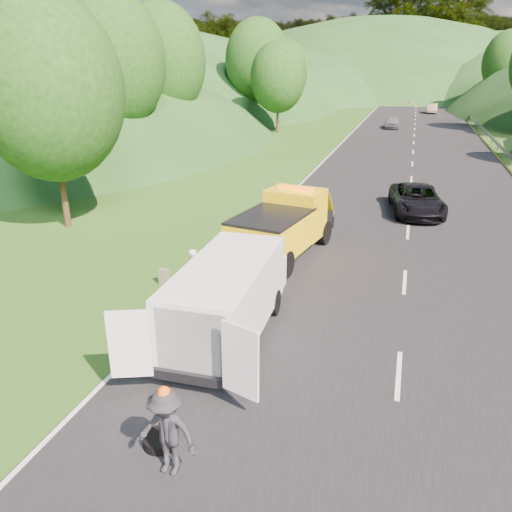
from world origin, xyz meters
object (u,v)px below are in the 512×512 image
(tow_truck, at_px, (284,225))
(white_van, at_px, (229,295))
(suitcase, at_px, (164,277))
(worker, at_px, (170,471))
(passing_suv, at_px, (415,213))
(woman, at_px, (196,297))
(child, at_px, (225,327))
(spare_tire, at_px, (161,445))

(tow_truck, xyz_separation_m, white_van, (0.10, -6.84, 0.01))
(tow_truck, relative_size, suitcase, 11.13)
(tow_truck, xyz_separation_m, worker, (0.75, -12.01, -1.29))
(passing_suv, bearing_deg, white_van, -117.08)
(tow_truck, relative_size, woman, 3.84)
(child, relative_size, spare_tire, 1.47)
(worker, bearing_deg, passing_suv, 80.55)
(white_van, bearing_deg, child, 123.75)
(tow_truck, xyz_separation_m, passing_suv, (5.14, 7.99, -1.29))
(white_van, distance_m, woman, 3.17)
(white_van, height_order, suitcase, white_van)
(white_van, bearing_deg, tow_truck, 89.11)
(white_van, bearing_deg, passing_suv, 69.49)
(passing_suv, bearing_deg, tow_truck, -131.08)
(tow_truck, distance_m, spare_tire, 11.49)
(woman, xyz_separation_m, passing_suv, (7.00, 12.71, 0.00))
(white_van, bearing_deg, woman, 130.90)
(woman, xyz_separation_m, worker, (2.61, -7.29, 0.00))
(woman, xyz_separation_m, spare_tire, (2.11, -6.70, 0.00))
(passing_suv, bearing_deg, woman, -127.15)
(worker, bearing_deg, spare_tire, 133.29)
(tow_truck, xyz_separation_m, child, (-0.21, -6.41, -1.29))
(child, distance_m, suitcase, 3.91)
(worker, xyz_separation_m, spare_tire, (-0.50, 0.59, 0.00))
(suitcase, bearing_deg, white_van, -38.63)
(child, height_order, passing_suv, passing_suv)
(white_van, distance_m, spare_tire, 4.76)
(white_van, distance_m, worker, 5.37)
(woman, bearing_deg, tow_truck, -14.74)
(woman, bearing_deg, suitcase, 73.83)
(child, bearing_deg, woman, 151.26)
(white_van, relative_size, worker, 3.59)
(woman, height_order, worker, worker)
(suitcase, bearing_deg, tow_truck, 50.72)
(passing_suv, bearing_deg, spare_tire, -112.46)
(tow_truck, height_order, suitcase, tow_truck)
(white_van, xyz_separation_m, passing_suv, (5.04, 14.83, -1.30))
(tow_truck, xyz_separation_m, spare_tire, (0.25, -11.42, -1.29))
(white_van, bearing_deg, suitcase, 139.63)
(tow_truck, xyz_separation_m, suitcase, (-3.34, -4.09, -1.00))
(white_van, distance_m, suitcase, 4.52)
(white_van, relative_size, spare_tire, 9.17)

